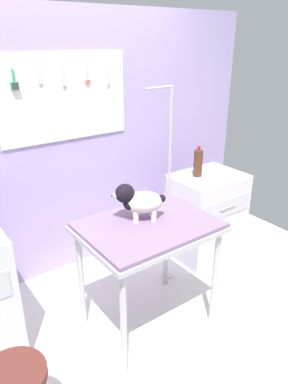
% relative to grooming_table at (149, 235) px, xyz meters
% --- Properties ---
extents(ground, '(4.40, 4.00, 0.04)m').
position_rel_grooming_table_xyz_m(ground, '(-0.05, -0.18, -0.80)').
color(ground, silver).
extents(rear_wall_panel, '(4.00, 0.11, 2.30)m').
position_rel_grooming_table_xyz_m(rear_wall_panel, '(-0.05, 1.10, 0.38)').
color(rear_wall_panel, '#A995CB').
rests_on(rear_wall_panel, ground).
extents(grooming_table, '(0.93, 0.69, 0.87)m').
position_rel_grooming_table_xyz_m(grooming_table, '(0.00, 0.00, 0.00)').
color(grooming_table, '#B7B7BC').
rests_on(grooming_table, ground).
extents(grooming_arm, '(0.30, 0.11, 1.72)m').
position_rel_grooming_table_xyz_m(grooming_arm, '(0.48, 0.37, 0.03)').
color(grooming_arm, '#B7B7BC').
rests_on(grooming_arm, ground).
extents(dog, '(0.36, 0.28, 0.27)m').
position_rel_grooming_table_xyz_m(dog, '(-0.02, 0.09, 0.24)').
color(dog, silver).
rests_on(dog, grooming_table).
extents(cabinet_right, '(0.68, 0.54, 0.84)m').
position_rel_grooming_table_xyz_m(cabinet_right, '(1.06, 0.47, -0.35)').
color(cabinet_right, silver).
rests_on(cabinet_right, ground).
extents(soda_bottle, '(0.08, 0.08, 0.29)m').
position_rel_grooming_table_xyz_m(soda_bottle, '(0.97, 0.52, 0.20)').
color(soda_bottle, '#4A2B19').
rests_on(soda_bottle, cabinet_right).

